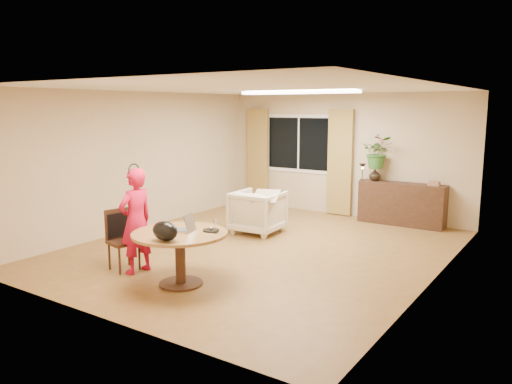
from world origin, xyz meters
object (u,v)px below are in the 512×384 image
(child, at_px, (136,221))
(armchair, at_px, (258,212))
(sideboard, at_px, (402,204))
(dining_chair, at_px, (124,240))
(dining_table, at_px, (180,243))

(child, xyz_separation_m, armchair, (0.17, 2.82, -0.35))
(sideboard, bearing_deg, armchair, -133.51)
(child, height_order, armchair, child)
(dining_chair, height_order, armchair, dining_chair)
(dining_chair, relative_size, armchair, 1.00)
(dining_chair, relative_size, sideboard, 0.52)
(dining_table, height_order, armchair, armchair)
(dining_table, distance_m, dining_chair, 1.09)
(armchair, bearing_deg, dining_chair, 78.53)
(dining_table, bearing_deg, dining_chair, 179.71)
(armchair, xyz_separation_m, sideboard, (2.01, 2.12, 0.02))
(dining_chair, height_order, sideboard, dining_chair)
(dining_chair, xyz_separation_m, child, (0.24, 0.03, 0.31))
(dining_table, height_order, child, child)
(armchair, bearing_deg, child, 83.19)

